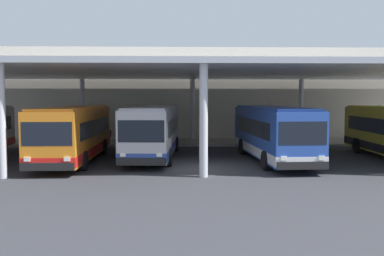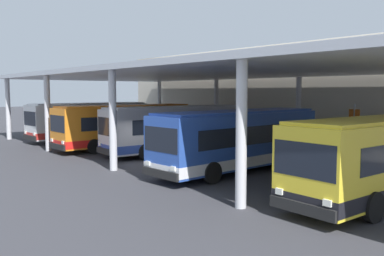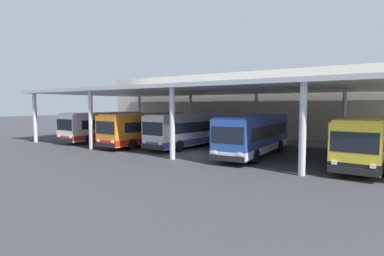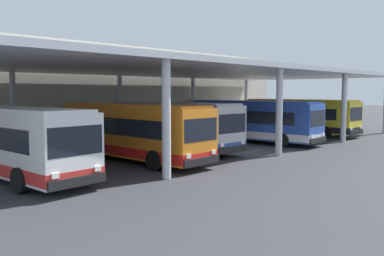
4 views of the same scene
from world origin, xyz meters
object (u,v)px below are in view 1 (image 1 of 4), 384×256
object	(u,v)px
bus_middle_bay	(153,131)
bus_second_bay	(74,133)
bus_far_bay	(272,132)
banner_sign	(270,119)
bench_waiting	(100,135)

from	to	relation	value
bus_middle_bay	bus_second_bay	bearing A→B (deg)	-163.18
bus_middle_bay	bus_far_bay	xyz separation A→B (m)	(7.08, -1.40, 0.00)
bus_second_bay	banner_sign	world-z (taller)	banner_sign
bus_second_bay	bus_middle_bay	bearing A→B (deg)	16.82
bench_waiting	banner_sign	xyz separation A→B (m)	(13.54, -0.88, 1.32)
bus_second_bay	banner_sign	distance (m)	15.69
bus_far_bay	bench_waiting	size ratio (longest dim) A/B	5.91
bench_waiting	bus_far_bay	bearing A→B (deg)	-38.14
bus_far_bay	banner_sign	world-z (taller)	banner_sign
bus_second_bay	bus_middle_bay	size ratio (longest dim) A/B	0.99
bus_second_bay	bus_middle_bay	distance (m)	4.70
bus_second_bay	bench_waiting	bearing A→B (deg)	91.82
bus_second_bay	bus_middle_bay	xyz separation A→B (m)	(4.50, 1.36, 0.00)
bus_far_bay	bench_waiting	xyz separation A→B (m)	(-11.87, 9.32, -0.99)
bus_middle_bay	banner_sign	bearing A→B (deg)	38.84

